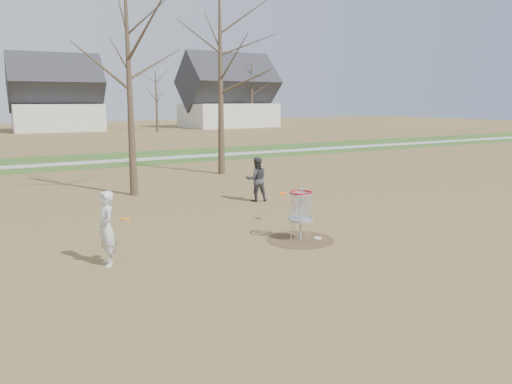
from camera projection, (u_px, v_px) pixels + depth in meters
ground at (300, 240)px, 13.26m from camera, size 160.00×160.00×0.00m
green_band at (108, 159)px, 31.19m from camera, size 160.00×8.00×0.01m
footpath at (112, 161)px, 30.33m from camera, size 160.00×1.50×0.01m
dirt_circle at (300, 240)px, 13.26m from camera, size 1.80×1.80×0.01m
player_standing at (107, 229)px, 11.06m from camera, size 0.41×0.62×1.70m
player_throwing at (257, 179)px, 18.21m from camera, size 0.92×0.80×1.63m
disc_grounded at (318, 238)px, 13.35m from camera, size 0.22×0.22×0.02m
discs_in_play at (220, 204)px, 13.10m from camera, size 5.43×1.86×0.24m
disc_golf_basket at (301, 206)px, 13.09m from camera, size 0.64×0.64×1.35m
bare_trees at (85, 81)px, 43.71m from camera, size 52.62×44.98×9.00m
houses_row at (79, 101)px, 59.60m from camera, size 56.51×10.01×7.26m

